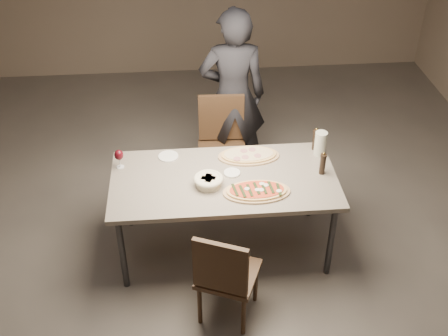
{
  "coord_description": "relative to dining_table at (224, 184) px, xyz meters",
  "views": [
    {
      "loc": [
        -0.3,
        -3.55,
        3.43
      ],
      "look_at": [
        0.0,
        0.0,
        0.85
      ],
      "focal_mm": 45.0,
      "sensor_mm": 36.0,
      "label": 1
    }
  ],
  "objects": [
    {
      "name": "chair_far",
      "position": [
        0.06,
        0.89,
        -0.16
      ],
      "size": [
        0.46,
        0.46,
        0.95
      ],
      "rotation": [
        0.0,
        0.0,
        3.11
      ],
      "color": "#3E291A",
      "rests_on": "ground"
    },
    {
      "name": "bread_basket",
      "position": [
        -0.13,
        -0.09,
        0.11
      ],
      "size": [
        0.23,
        0.23,
        0.08
      ],
      "rotation": [
        0.0,
        0.0,
        -0.41
      ],
      "color": "beige",
      "rests_on": "dining_table"
    },
    {
      "name": "chair_near",
      "position": [
        -0.06,
        -0.78,
        -0.21
      ],
      "size": [
        0.54,
        0.54,
        0.87
      ],
      "rotation": [
        0.0,
        0.0,
        -0.39
      ],
      "color": "#3E291A",
      "rests_on": "ground"
    },
    {
      "name": "oil_dish",
      "position": [
        0.07,
        0.06,
        0.07
      ],
      "size": [
        0.13,
        0.13,
        0.02
      ],
      "rotation": [
        0.0,
        0.0,
        0.19
      ],
      "color": "white",
      "rests_on": "dining_table"
    },
    {
      "name": "dining_table",
      "position": [
        0.0,
        0.0,
        0.0
      ],
      "size": [
        1.8,
        0.9,
        0.75
      ],
      "color": "gray",
      "rests_on": "ground"
    },
    {
      "name": "diner",
      "position": [
        0.18,
        1.13,
        0.18
      ],
      "size": [
        0.64,
        0.42,
        1.74
      ],
      "primitive_type": "imported",
      "rotation": [
        0.0,
        0.0,
        3.14
      ],
      "color": "black",
      "rests_on": "ground"
    },
    {
      "name": "wine_glass",
      "position": [
        -0.83,
        0.22,
        0.17
      ],
      "size": [
        0.07,
        0.07,
        0.17
      ],
      "rotation": [
        0.0,
        0.0,
        0.07
      ],
      "color": "silver",
      "rests_on": "dining_table"
    },
    {
      "name": "ham_pizza",
      "position": [
        0.23,
        0.28,
        0.07
      ],
      "size": [
        0.51,
        0.29,
        0.04
      ],
      "rotation": [
        0.0,
        0.0,
        -0.11
      ],
      "color": "tan",
      "rests_on": "dining_table"
    },
    {
      "name": "zucchini_pizza",
      "position": [
        0.24,
        -0.21,
        0.07
      ],
      "size": [
        0.52,
        0.29,
        0.05
      ],
      "rotation": [
        0.0,
        0.0,
        -0.15
      ],
      "color": "tan",
      "rests_on": "dining_table"
    },
    {
      "name": "carafe",
      "position": [
        0.83,
        0.27,
        0.16
      ],
      "size": [
        0.1,
        0.1,
        0.21
      ],
      "rotation": [
        0.0,
        0.0,
        0.03
      ],
      "color": "silver",
      "rests_on": "dining_table"
    },
    {
      "name": "pepper_mill_left",
      "position": [
        0.79,
        -0.0,
        0.15
      ],
      "size": [
        0.05,
        0.05,
        0.2
      ],
      "rotation": [
        0.0,
        0.0,
        0.35
      ],
      "color": "black",
      "rests_on": "dining_table"
    },
    {
      "name": "pepper_mill_right",
      "position": [
        0.81,
        0.35,
        0.16
      ],
      "size": [
        0.05,
        0.05,
        0.21
      ],
      "rotation": [
        0.0,
        0.0,
        -0.2
      ],
      "color": "black",
      "rests_on": "dining_table"
    },
    {
      "name": "room",
      "position": [
        0.0,
        0.0,
        0.71
      ],
      "size": [
        7.0,
        7.0,
        7.0
      ],
      "color": "#5E5750",
      "rests_on": "ground"
    },
    {
      "name": "side_plate",
      "position": [
        -0.44,
        0.34,
        0.06
      ],
      "size": [
        0.17,
        0.17,
        0.01
      ],
      "rotation": [
        0.0,
        0.0,
        -0.14
      ],
      "color": "white",
      "rests_on": "dining_table"
    }
  ]
}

